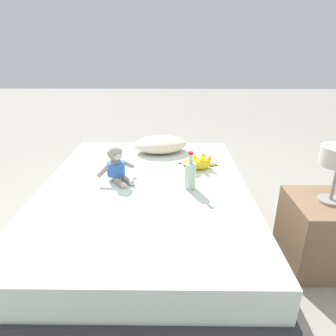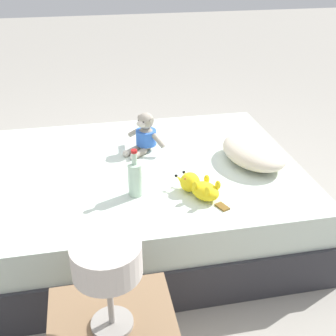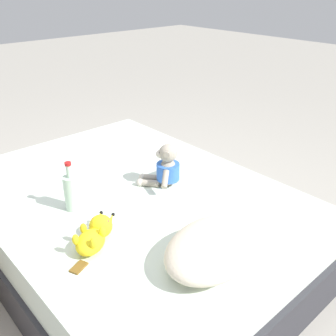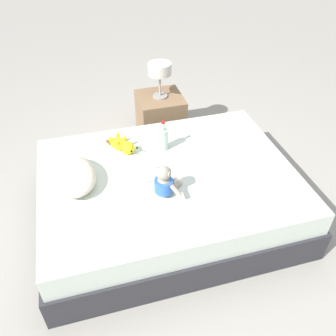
% 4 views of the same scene
% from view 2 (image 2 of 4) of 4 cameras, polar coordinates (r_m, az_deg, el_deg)
% --- Properties ---
extents(ground_plane, '(16.00, 16.00, 0.00)m').
position_cam_2_polar(ground_plane, '(2.63, -3.83, -8.07)').
color(ground_plane, '#9E998E').
extents(bed, '(1.38, 1.85, 0.43)m').
position_cam_2_polar(bed, '(2.51, -3.99, -4.16)').
color(bed, '#2D2D33').
rests_on(bed, ground_plane).
extents(pillow, '(0.50, 0.39, 0.13)m').
position_cam_2_polar(pillow, '(2.46, 11.38, 2.17)').
color(pillow, beige).
rests_on(pillow, bed).
extents(plush_monkey, '(0.26, 0.25, 0.24)m').
position_cam_2_polar(plush_monkey, '(2.54, -3.10, 4.37)').
color(plush_monkey, '#9E9384').
rests_on(plush_monkey, bed).
extents(plush_yellow_creature, '(0.30, 0.22, 0.10)m').
position_cam_2_polar(plush_yellow_creature, '(2.11, 4.11, -2.52)').
color(plush_yellow_creature, yellow).
rests_on(plush_yellow_creature, bed).
extents(glass_bottle, '(0.07, 0.07, 0.25)m').
position_cam_2_polar(glass_bottle, '(2.10, -4.40, -1.38)').
color(glass_bottle, '#B2D1B7').
rests_on(glass_bottle, bed).
extents(bedside_lamp, '(0.21, 0.21, 0.33)m').
position_cam_2_polar(bedside_lamp, '(1.32, -8.13, -12.53)').
color(bedside_lamp, gray).
rests_on(bedside_lamp, nightstand).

